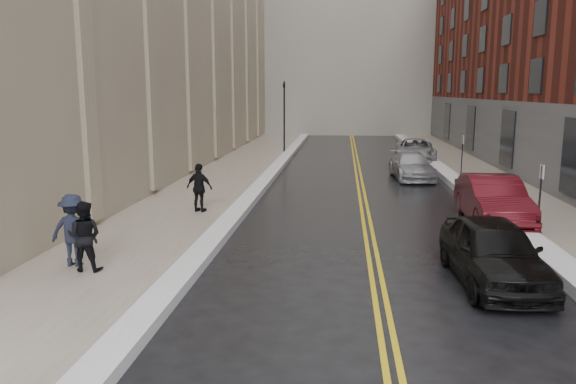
% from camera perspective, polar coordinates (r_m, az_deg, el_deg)
% --- Properties ---
extents(ground, '(160.00, 160.00, 0.00)m').
position_cam_1_polar(ground, '(11.31, -3.17, -13.30)').
color(ground, black).
rests_on(ground, ground).
extents(sidewalk_left, '(4.00, 64.00, 0.15)m').
position_cam_1_polar(sidewalk_left, '(27.32, -7.42, 0.78)').
color(sidewalk_left, gray).
rests_on(sidewalk_left, ground).
extents(sidewalk_right, '(3.00, 64.00, 0.15)m').
position_cam_1_polar(sidewalk_right, '(27.63, 21.02, 0.29)').
color(sidewalk_right, gray).
rests_on(sidewalk_right, ground).
extents(lane_stripe_a, '(0.12, 64.00, 0.01)m').
position_cam_1_polar(lane_stripe_a, '(26.64, 7.16, 0.39)').
color(lane_stripe_a, gold).
rests_on(lane_stripe_a, ground).
extents(lane_stripe_b, '(0.12, 64.00, 0.01)m').
position_cam_1_polar(lane_stripe_b, '(26.65, 7.67, 0.38)').
color(lane_stripe_b, gold).
rests_on(lane_stripe_b, ground).
extents(snow_ridge_left, '(0.70, 60.80, 0.26)m').
position_cam_1_polar(snow_ridge_left, '(26.88, -2.64, 0.82)').
color(snow_ridge_left, white).
rests_on(snow_ridge_left, ground).
extents(snow_ridge_right, '(0.85, 60.80, 0.30)m').
position_cam_1_polar(snow_ridge_right, '(27.18, 17.27, 0.51)').
color(snow_ridge_right, white).
rests_on(snow_ridge_right, ground).
extents(traffic_signal, '(0.18, 0.15, 5.20)m').
position_cam_1_polar(traffic_signal, '(40.50, -0.39, 8.19)').
color(traffic_signal, black).
rests_on(traffic_signal, ground).
extents(parking_sign_near, '(0.06, 0.35, 2.23)m').
position_cam_1_polar(parking_sign_near, '(19.56, 24.25, 0.02)').
color(parking_sign_near, black).
rests_on(parking_sign_near, ground).
extents(parking_sign_far, '(0.06, 0.35, 2.23)m').
position_cam_1_polar(parking_sign_far, '(31.06, 17.28, 3.92)').
color(parking_sign_far, black).
rests_on(parking_sign_far, ground).
extents(car_black, '(2.05, 4.67, 1.56)m').
position_cam_1_polar(car_black, '(14.17, 20.13, -5.69)').
color(car_black, black).
rests_on(car_black, ground).
extents(car_maroon, '(1.76, 4.98, 1.64)m').
position_cam_1_polar(car_maroon, '(20.58, 20.08, -0.75)').
color(car_maroon, '#490D14').
rests_on(car_maroon, ground).
extents(car_silver_near, '(2.24, 4.80, 1.36)m').
position_cam_1_polar(car_silver_near, '(29.89, 12.45, 2.60)').
color(car_silver_near, '#9B9CA2').
rests_on(car_silver_near, ground).
extents(car_silver_far, '(2.79, 5.44, 1.47)m').
position_cam_1_polar(car_silver_far, '(37.44, 12.81, 4.17)').
color(car_silver_far, '#A4A8AD').
rests_on(car_silver_far, ground).
extents(pedestrian_a, '(0.86, 0.68, 1.74)m').
position_cam_1_polar(pedestrian_a, '(14.63, -19.99, -4.24)').
color(pedestrian_a, black).
rests_on(pedestrian_a, sidewalk_left).
extents(pedestrian_b, '(1.19, 0.70, 1.84)m').
position_cam_1_polar(pedestrian_b, '(15.13, -20.99, -3.63)').
color(pedestrian_b, '#1A1E2F').
rests_on(pedestrian_b, sidewalk_left).
extents(pedestrian_c, '(1.12, 0.72, 1.78)m').
position_cam_1_polar(pedestrian_c, '(20.70, -8.98, 0.43)').
color(pedestrian_c, black).
rests_on(pedestrian_c, sidewalk_left).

